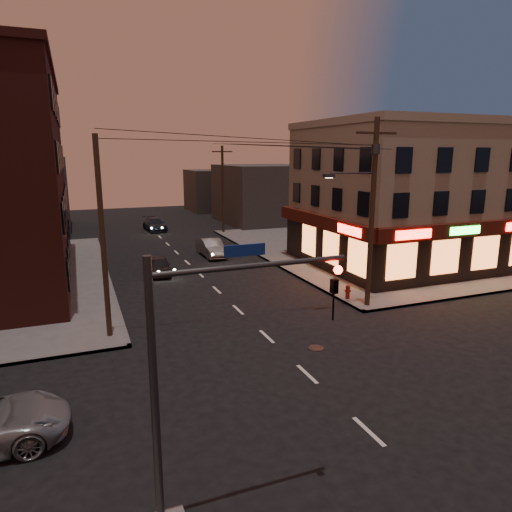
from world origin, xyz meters
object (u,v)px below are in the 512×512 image
fire_hydrant (348,291)px  sedan_far (155,224)px  sedan_near (159,266)px  sedan_mid (212,248)px

fire_hydrant → sedan_far: bearing=102.0°
sedan_near → sedan_far: size_ratio=0.76×
sedan_near → sedan_mid: bearing=45.9°
sedan_mid → fire_hydrant: (3.99, -14.26, -0.13)m
sedan_far → sedan_near: bearing=-102.4°
sedan_near → sedan_mid: sedan_mid is taller
sedan_near → sedan_far: (2.84, 19.24, 0.08)m
sedan_mid → sedan_far: sedan_mid is taller
sedan_near → fire_hydrant: 13.47m
sedan_far → fire_hydrant: bearing=-82.1°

